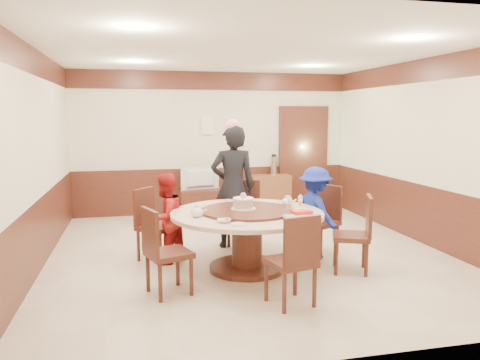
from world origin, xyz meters
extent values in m
plane|color=beige|center=(0.00, 0.00, 0.00)|extent=(6.00, 6.00, 0.00)
plane|color=white|center=(0.00, 0.00, 2.80)|extent=(6.00, 6.00, 0.00)
cube|color=beige|center=(0.00, 3.00, 1.40)|extent=(5.50, 0.04, 2.80)
cube|color=beige|center=(0.00, -3.00, 1.40)|extent=(5.50, 0.04, 2.80)
cube|color=beige|center=(-2.75, 0.00, 1.40)|extent=(0.04, 6.00, 2.80)
cube|color=beige|center=(2.75, 0.00, 1.40)|extent=(0.04, 6.00, 2.80)
cube|color=#451E15|center=(0.00, 0.00, 0.45)|extent=(5.50, 6.00, 0.90)
cube|color=#451E15|center=(0.00, 0.00, 2.62)|extent=(5.50, 6.00, 0.35)
cube|color=#451E15|center=(1.90, 2.95, 1.05)|extent=(1.05, 0.08, 2.18)
cube|color=#8CD896|center=(1.90, 2.97, 1.05)|extent=(0.88, 0.02, 2.05)
cylinder|color=#451E15|center=(-0.18, -0.67, 0.03)|extent=(0.96, 0.96, 0.06)
cylinder|color=#451E15|center=(-0.18, -0.67, 0.35)|extent=(0.38, 0.38, 0.65)
cylinder|color=beige|center=(-0.18, -0.67, 0.72)|extent=(1.92, 1.92, 0.05)
cylinder|color=#451E15|center=(-0.18, -0.67, 0.77)|extent=(1.17, 1.17, 0.03)
cube|color=#451E15|center=(0.97, -0.23, 0.45)|extent=(0.59, 0.59, 0.06)
cube|color=#451E15|center=(1.16, -0.14, 0.72)|extent=(0.23, 0.39, 0.50)
cube|color=#451E15|center=(0.97, -0.23, 0.21)|extent=(0.36, 0.36, 0.42)
cube|color=#451E15|center=(0.04, 0.48, 0.45)|extent=(0.59, 0.59, 0.06)
cube|color=#451E15|center=(0.13, 0.67, 0.72)|extent=(0.39, 0.23, 0.50)
cube|color=#451E15|center=(0.04, 0.48, 0.21)|extent=(0.36, 0.36, 0.42)
cube|color=#451E15|center=(-1.27, 0.01, 0.45)|extent=(0.62, 0.62, 0.06)
cube|color=#451E15|center=(-1.43, 0.15, 0.72)|extent=(0.30, 0.35, 0.50)
cube|color=#451E15|center=(-1.27, 0.01, 0.21)|extent=(0.36, 0.36, 0.42)
cube|color=#451E15|center=(-1.21, -1.27, 0.45)|extent=(0.56, 0.56, 0.06)
cube|color=#451E15|center=(-1.41, -1.33, 0.72)|extent=(0.17, 0.41, 0.50)
cube|color=#451E15|center=(-1.21, -1.27, 0.21)|extent=(0.36, 0.36, 0.42)
cube|color=#451E15|center=(-0.01, -1.84, 0.45)|extent=(0.53, 0.53, 0.06)
cube|color=#451E15|center=(0.04, -2.04, 0.72)|extent=(0.42, 0.14, 0.50)
cube|color=#451E15|center=(-0.01, -1.84, 0.21)|extent=(0.36, 0.36, 0.42)
cube|color=#451E15|center=(1.07, -1.03, 0.45)|extent=(0.58, 0.58, 0.06)
cube|color=#451E15|center=(1.26, -1.11, 0.72)|extent=(0.20, 0.40, 0.50)
cube|color=#451E15|center=(1.07, -1.03, 0.21)|extent=(0.36, 0.36, 0.42)
imported|color=black|center=(-0.13, 0.42, 0.90)|extent=(0.68, 0.47, 1.81)
imported|color=#A31715|center=(-1.17, -0.15, 0.60)|extent=(0.74, 0.73, 1.20)
imported|color=navy|center=(0.87, -0.34, 0.63)|extent=(0.70, 0.92, 1.25)
cylinder|color=white|center=(-0.22, -0.63, 0.79)|extent=(0.32, 0.32, 0.01)
cylinder|color=tan|center=(-0.22, -0.63, 0.85)|extent=(0.25, 0.25, 0.12)
cylinder|color=white|center=(-0.22, -0.63, 0.92)|extent=(0.26, 0.26, 0.01)
sphere|color=pink|center=(-0.22, -0.63, 0.95)|extent=(0.07, 0.07, 0.07)
ellipsoid|color=white|center=(-0.84, -0.83, 0.81)|extent=(0.17, 0.15, 0.13)
ellipsoid|color=white|center=(0.42, -0.46, 0.81)|extent=(0.17, 0.15, 0.13)
imported|color=white|center=(-0.77, -0.36, 0.77)|extent=(0.14, 0.14, 0.04)
imported|color=white|center=(0.19, -1.20, 0.77)|extent=(0.15, 0.15, 0.05)
imported|color=white|center=(-0.58, -1.18, 0.77)|extent=(0.15, 0.15, 0.04)
imported|color=white|center=(0.48, -0.85, 0.77)|extent=(0.15, 0.15, 0.05)
cylinder|color=white|center=(-0.43, -1.32, 0.76)|extent=(0.18, 0.18, 0.01)
cylinder|color=white|center=(0.27, -0.17, 0.76)|extent=(0.18, 0.18, 0.01)
cube|color=white|center=(0.41, -1.02, 0.76)|extent=(0.30, 0.20, 0.02)
cube|color=red|center=(0.41, -1.02, 0.79)|extent=(0.24, 0.15, 0.04)
cylinder|color=white|center=(0.35, -0.73, 0.83)|extent=(0.06, 0.06, 0.16)
cylinder|color=white|center=(0.54, -0.61, 0.83)|extent=(0.06, 0.06, 0.16)
cube|color=#451E15|center=(-0.28, 2.75, 0.25)|extent=(0.85, 0.45, 0.50)
imported|color=gray|center=(-0.28, 2.75, 0.73)|extent=(0.79, 0.26, 0.45)
cube|color=brown|center=(1.13, 2.78, 0.38)|extent=(0.80, 0.40, 0.75)
cylinder|color=silver|center=(1.21, 2.78, 0.94)|extent=(0.15, 0.15, 0.38)
cube|color=white|center=(-0.10, 2.96, 1.75)|extent=(0.25, 0.00, 0.35)
cube|color=white|center=(0.55, 2.96, 1.45)|extent=(0.30, 0.00, 0.22)
camera|label=1|loc=(-1.54, -6.26, 1.95)|focal=35.00mm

